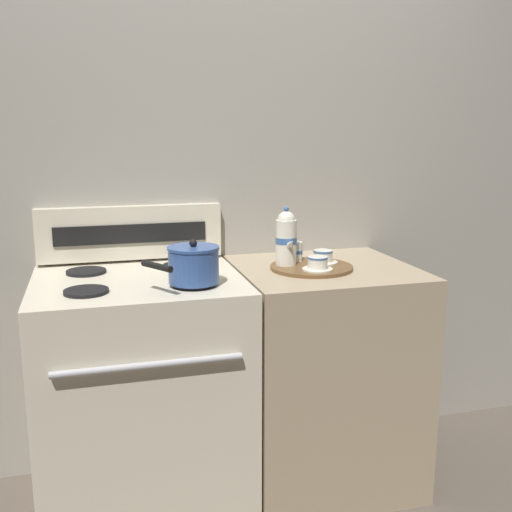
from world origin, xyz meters
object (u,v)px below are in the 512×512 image
serving_tray (311,267)px  teapot (286,238)px  teacup_left (318,263)px  saucepan (193,264)px  teacup_right (323,257)px  creamer_jug (296,252)px  stove (143,394)px

serving_tray → teapot: 0.15m
teapot → teacup_left: bearing=-53.2°
saucepan → teacup_right: bearing=16.3°
saucepan → teacup_right: size_ratio=2.33×
serving_tray → teacup_right: teacup_right is taller
teacup_left → creamer_jug: 0.17m
saucepan → teapot: 0.44m
teacup_left → teacup_right: size_ratio=1.00×
stove → teapot: size_ratio=4.00×
teapot → teacup_left: size_ratio=1.97×
stove → teacup_left: size_ratio=7.88×
teacup_right → serving_tray: bearing=-152.3°
stove → saucepan: saucepan is taller
teapot → teacup_right: size_ratio=1.97×
serving_tray → teapot: teapot is taller
saucepan → teacup_left: size_ratio=2.33×
teapot → serving_tray: bearing=-24.2°
teacup_left → creamer_jug: size_ratio=1.50×
stove → teacup_right: size_ratio=7.88×
saucepan → creamer_jug: bearing=26.2°
stove → teacup_left: (0.67, -0.10, 0.50)m
serving_tray → creamer_jug: size_ratio=4.14×
teacup_right → stove: bearing=-179.0°
stove → teapot: (0.58, 0.02, 0.58)m
teapot → teacup_left: 0.17m
stove → teapot: bearing=2.2°
serving_tray → creamer_jug: creamer_jug is taller
stove → teapot: teapot is taller
saucepan → serving_tray: (0.49, 0.13, -0.07)m
teacup_left → saucepan: bearing=-173.7°
serving_tray → creamer_jug: (-0.03, 0.10, 0.05)m
teapot → saucepan: bearing=-156.8°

